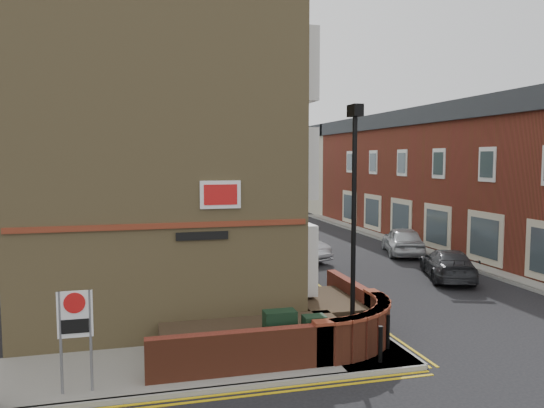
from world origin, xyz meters
The scene contains 27 objects.
ground centered at (0.00, 0.00, 0.00)m, with size 120.00×120.00×0.00m, color black.
pavement_corner centered at (-3.50, 1.50, 0.06)m, with size 13.00×3.00×0.12m, color gray.
pavement_main centered at (2.00, 16.00, 0.06)m, with size 2.00×32.00×0.12m, color gray.
pavement_far centered at (13.00, 13.00, 0.06)m, with size 4.00×40.00×0.12m, color gray.
kerb_side centered at (-3.50, 0.00, 0.06)m, with size 13.00×0.15×0.12m, color gray.
kerb_main_near centered at (3.00, 16.00, 0.06)m, with size 0.15×32.00×0.12m, color gray.
kerb_main_far centered at (11.00, 13.00, 0.06)m, with size 0.15×40.00×0.12m, color gray.
yellow_lines_side centered at (-3.50, -0.25, 0.01)m, with size 13.00×0.28×0.01m, color gold.
yellow_lines_main centered at (3.25, 16.00, 0.01)m, with size 0.28×32.00×0.01m, color gold.
corner_building centered at (-2.84, 8.00, 6.23)m, with size 8.95×10.40×13.60m.
garden_wall centered at (0.00, 2.50, 0.00)m, with size 6.80×6.00×1.20m, color brown, non-canonical shape.
lamppost centered at (1.60, 1.20, 3.34)m, with size 0.25×0.50×6.30m.
utility_cabinet_large centered at (-0.30, 1.30, 0.72)m, with size 0.80×0.45×1.20m, color black.
utility_cabinet_small centered at (0.50, 1.00, 0.67)m, with size 0.55×0.40×1.10m, color black.
bollard_near centered at (2.00, 0.40, 0.57)m, with size 0.11×0.11×0.90m, color black.
bollard_far centered at (2.60, 1.20, 0.57)m, with size 0.11×0.11×0.90m, color black.
zone_sign centered at (-5.00, 0.50, 1.64)m, with size 0.72×0.07×2.20m.
far_terrace centered at (14.50, 17.00, 4.04)m, with size 5.40×30.40×8.00m.
far_terrace_cream centered at (14.50, 38.00, 4.05)m, with size 5.40×12.40×8.00m.
tree_near centered at (2.00, 14.05, 4.70)m, with size 3.64×3.65×6.70m.
tree_mid centered at (2.00, 22.05, 5.20)m, with size 4.03×4.03×7.42m.
tree_far centered at (2.00, 30.05, 4.91)m, with size 3.81×3.81×7.00m.
traffic_light_assembly centered at (2.40, 25.00, 2.78)m, with size 0.20×0.16×4.20m.
silver_car_near centered at (3.80, 14.17, 0.76)m, with size 1.60×4.59×1.51m, color #B5B6BD.
red_car_main centered at (3.60, 16.00, 0.63)m, with size 2.09×4.53×1.26m, color maroon.
grey_car_far centered at (9.00, 8.35, 0.63)m, with size 1.76×4.33×1.26m, color #27282B.
silver_car_far centered at (9.96, 14.00, 0.74)m, with size 1.76×4.37×1.49m, color #B9BDC2.
Camera 1 is at (-3.72, -11.10, 5.11)m, focal length 35.00 mm.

